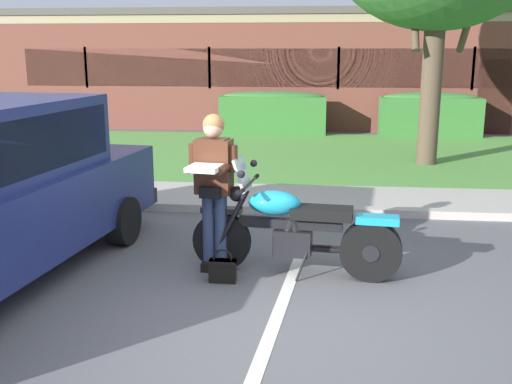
{
  "coord_description": "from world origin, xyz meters",
  "views": [
    {
      "loc": [
        0.49,
        -4.93,
        2.35
      ],
      "look_at": [
        -0.17,
        1.3,
        0.85
      ],
      "focal_mm": 41.69,
      "sensor_mm": 36.0,
      "label": 1
    }
  ],
  "objects_px": {
    "handbag": "(223,269)",
    "hedge_left": "(273,112)",
    "motorcycle": "(302,231)",
    "brick_building": "(334,66)",
    "hedge_center_left": "(430,114)",
    "rider_person": "(213,180)"
  },
  "relations": [
    {
      "from": "motorcycle",
      "to": "handbag",
      "type": "xyz_separation_m",
      "value": [
        -0.81,
        -0.3,
        -0.34
      ]
    },
    {
      "from": "motorcycle",
      "to": "hedge_left",
      "type": "relative_size",
      "value": 0.76
    },
    {
      "from": "hedge_left",
      "to": "rider_person",
      "type": "bearing_deg",
      "value": -88.98
    },
    {
      "from": "handbag",
      "to": "brick_building",
      "type": "xyz_separation_m",
      "value": [
        1.48,
        17.37,
        1.64
      ]
    },
    {
      "from": "motorcycle",
      "to": "hedge_center_left",
      "type": "relative_size",
      "value": 0.83
    },
    {
      "from": "rider_person",
      "to": "hedge_center_left",
      "type": "bearing_deg",
      "value": 68.89
    },
    {
      "from": "rider_person",
      "to": "brick_building",
      "type": "xyz_separation_m",
      "value": [
        1.62,
        17.03,
        0.77
      ]
    },
    {
      "from": "hedge_left",
      "to": "hedge_center_left",
      "type": "relative_size",
      "value": 1.1
    },
    {
      "from": "rider_person",
      "to": "hedge_left",
      "type": "height_order",
      "value": "rider_person"
    },
    {
      "from": "hedge_center_left",
      "to": "brick_building",
      "type": "relative_size",
      "value": 0.12
    },
    {
      "from": "handbag",
      "to": "hedge_center_left",
      "type": "relative_size",
      "value": 0.13
    },
    {
      "from": "handbag",
      "to": "hedge_center_left",
      "type": "xyz_separation_m",
      "value": [
        3.97,
        11.0,
        0.51
      ]
    },
    {
      "from": "motorcycle",
      "to": "handbag",
      "type": "relative_size",
      "value": 6.23
    },
    {
      "from": "rider_person",
      "to": "handbag",
      "type": "distance_m",
      "value": 0.94
    },
    {
      "from": "hedge_center_left",
      "to": "brick_building",
      "type": "xyz_separation_m",
      "value": [
        -2.5,
        6.37,
        1.13
      ]
    },
    {
      "from": "rider_person",
      "to": "hedge_left",
      "type": "bearing_deg",
      "value": 91.02
    },
    {
      "from": "handbag",
      "to": "hedge_center_left",
      "type": "bearing_deg",
      "value": 70.14
    },
    {
      "from": "hedge_left",
      "to": "motorcycle",
      "type": "bearing_deg",
      "value": -83.91
    },
    {
      "from": "motorcycle",
      "to": "brick_building",
      "type": "relative_size",
      "value": 0.1
    },
    {
      "from": "handbag",
      "to": "hedge_left",
      "type": "xyz_separation_m",
      "value": [
        -0.33,
        11.0,
        0.51
      ]
    },
    {
      "from": "motorcycle",
      "to": "brick_building",
      "type": "xyz_separation_m",
      "value": [
        0.67,
        17.07,
        1.29
      ]
    },
    {
      "from": "hedge_left",
      "to": "brick_building",
      "type": "bearing_deg",
      "value": 74.14
    }
  ]
}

